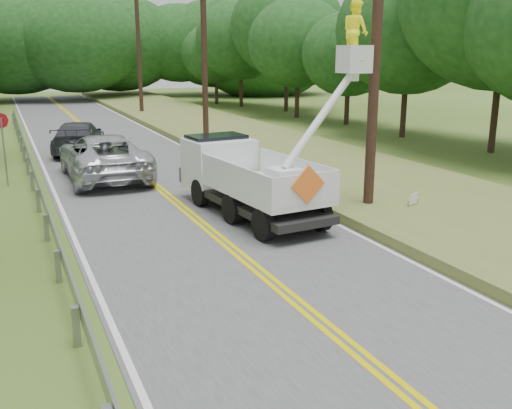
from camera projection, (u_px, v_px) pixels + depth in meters
name	position (u px, v px, depth m)	size (l,w,h in m)	color
road	(163.00, 192.00, 20.06)	(7.20, 96.00, 0.03)	#48484A
guardrail	(36.00, 181.00, 19.16)	(0.18, 48.00, 0.77)	gray
utility_poles	(260.00, 37.00, 23.32)	(1.60, 43.30, 10.00)	black
tall_grass_verge	(340.00, 171.00, 22.78)	(7.00, 96.00, 0.30)	olive
treeline_right	(383.00, 29.00, 33.16)	(10.93, 52.31, 11.34)	#332319
treeline_horizon	(53.00, 42.00, 56.08)	(58.62, 15.78, 12.39)	#133F15
bucket_truck	(248.00, 164.00, 17.50)	(4.32, 6.20, 6.05)	black
suv_silver	(104.00, 156.00, 21.93)	(2.80, 6.07, 1.69)	silver
suv_darkgrey	(79.00, 137.00, 27.57)	(2.07, 5.09, 1.48)	#3D3F46
stop_sign_permanent	(3.00, 138.00, 20.53)	(0.52, 0.25, 2.63)	gray
yard_sign	(413.00, 200.00, 17.16)	(0.42, 0.21, 0.65)	white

